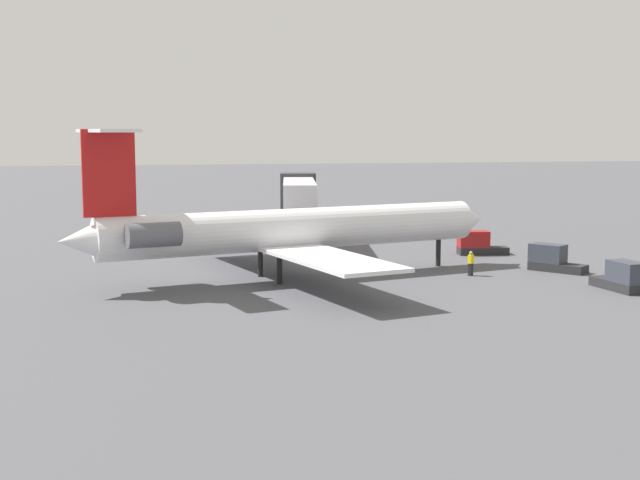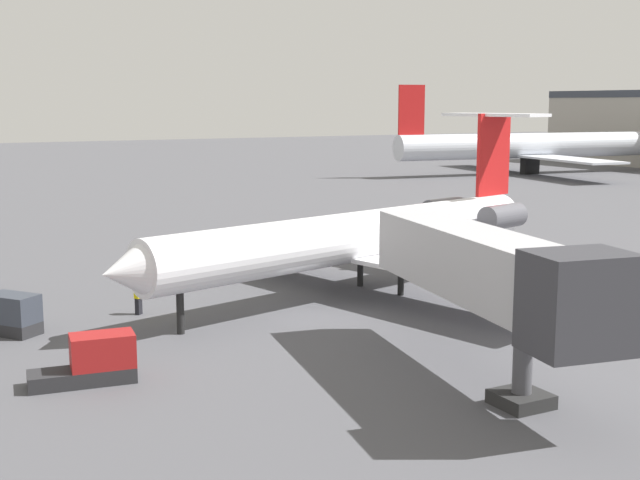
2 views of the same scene
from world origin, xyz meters
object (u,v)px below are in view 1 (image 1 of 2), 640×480
(ground_crew_marshaller, at_px, (471,263))
(baggage_tug_lead, at_px, (478,244))
(baggage_tug_trailing, at_px, (552,259))
(jet_bridge, at_px, (299,196))
(regional_jet, at_px, (285,229))
(baggage_tug_spare, at_px, (623,278))

(ground_crew_marshaller, bearing_deg, baggage_tug_lead, -25.04)
(baggage_tug_trailing, bearing_deg, jet_bridge, 42.38)
(regional_jet, relative_size, baggage_tug_lead, 7.41)
(regional_jet, height_order, baggage_tug_spare, regional_jet)
(baggage_tug_trailing, bearing_deg, baggage_tug_lead, 12.30)
(regional_jet, xyz_separation_m, jet_bridge, (15.81, -4.01, 1.00))
(baggage_tug_lead, bearing_deg, ground_crew_marshaller, 154.96)
(baggage_tug_trailing, relative_size, baggage_tug_spare, 0.97)
(baggage_tug_lead, bearing_deg, baggage_tug_trailing, -167.70)
(regional_jet, distance_m, baggage_tug_spare, 21.77)
(jet_bridge, xyz_separation_m, baggage_tug_lead, (-7.65, -13.18, -3.56))
(jet_bridge, bearing_deg, baggage_tug_trailing, -137.62)
(regional_jet, bearing_deg, baggage_tug_trailing, -92.26)
(jet_bridge, height_order, ground_crew_marshaller, jet_bridge)
(ground_crew_marshaller, xyz_separation_m, baggage_tug_spare, (-7.41, -7.03, -0.02))
(jet_bridge, xyz_separation_m, baggage_tug_spare, (-24.62, -15.74, -3.56))
(jet_bridge, bearing_deg, regional_jet, 165.78)
(regional_jet, xyz_separation_m, baggage_tug_trailing, (-0.76, -19.13, -2.55))
(regional_jet, distance_m, ground_crew_marshaller, 13.04)
(ground_crew_marshaller, bearing_deg, baggage_tug_trailing, -84.31)
(baggage_tug_lead, height_order, baggage_tug_spare, same)
(ground_crew_marshaller, bearing_deg, baggage_tug_spare, -136.53)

